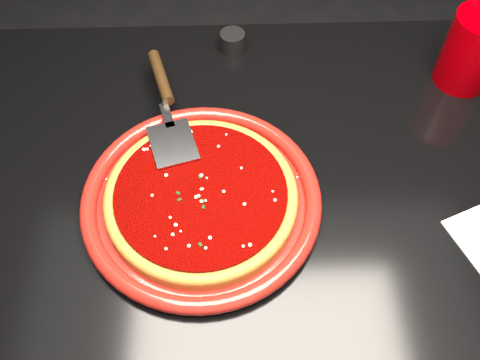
% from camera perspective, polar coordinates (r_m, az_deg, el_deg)
% --- Properties ---
extents(floor, '(4.00, 4.00, 0.01)m').
position_cam_1_polar(floor, '(1.53, 3.63, -16.84)').
color(floor, black).
rests_on(floor, ground).
extents(table, '(1.20, 0.80, 0.75)m').
position_cam_1_polar(table, '(1.18, 4.61, -11.18)').
color(table, black).
rests_on(table, floor).
extents(plate, '(0.42, 0.42, 0.03)m').
position_cam_1_polar(plate, '(0.82, -4.14, -2.09)').
color(plate, maroon).
rests_on(plate, table).
extents(pizza_crust, '(0.33, 0.33, 0.01)m').
position_cam_1_polar(pizza_crust, '(0.82, -4.15, -1.93)').
color(pizza_crust, brown).
rests_on(pizza_crust, plate).
extents(pizza_crust_rim, '(0.33, 0.33, 0.02)m').
position_cam_1_polar(pizza_crust_rim, '(0.81, -4.19, -1.65)').
color(pizza_crust_rim, brown).
rests_on(pizza_crust_rim, plate).
extents(pizza_sauce, '(0.30, 0.30, 0.01)m').
position_cam_1_polar(pizza_sauce, '(0.80, -4.21, -1.44)').
color(pizza_sauce, '#610200').
rests_on(pizza_sauce, plate).
extents(parmesan_dusting, '(0.25, 0.25, 0.01)m').
position_cam_1_polar(parmesan_dusting, '(0.80, -4.24, -1.15)').
color(parmesan_dusting, beige).
rests_on(parmesan_dusting, plate).
extents(basil_flecks, '(0.23, 0.23, 0.00)m').
position_cam_1_polar(basil_flecks, '(0.80, -4.24, -1.19)').
color(basil_flecks, black).
rests_on(basil_flecks, plate).
extents(pizza_server, '(0.16, 0.30, 0.02)m').
position_cam_1_polar(pizza_server, '(0.90, -7.76, 7.82)').
color(pizza_server, silver).
rests_on(pizza_server, plate).
extents(cup, '(0.12, 0.12, 0.14)m').
position_cam_1_polar(cup, '(1.03, 23.53, 12.58)').
color(cup, '#900004').
rests_on(cup, table).
extents(ramekin, '(0.06, 0.06, 0.04)m').
position_cam_1_polar(ramekin, '(1.05, -0.80, 14.59)').
color(ramekin, black).
rests_on(ramekin, table).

